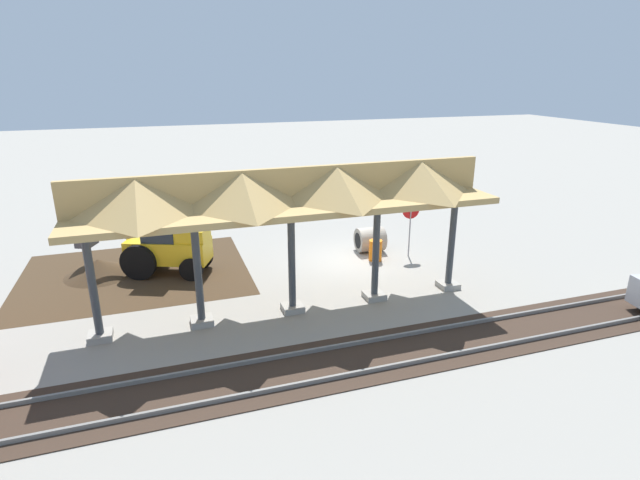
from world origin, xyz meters
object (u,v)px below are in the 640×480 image
backhoe (164,243)px  concrete_pipe (370,239)px  stop_sign (411,217)px  traffic_barrel (375,250)px

backhoe → concrete_pipe: backhoe is taller
stop_sign → backhoe: backhoe is taller
backhoe → traffic_barrel: size_ratio=5.84×
backhoe → traffic_barrel: backhoe is taller
concrete_pipe → traffic_barrel: 1.18m
backhoe → concrete_pipe: bearing=178.5°
concrete_pipe → traffic_barrel: size_ratio=1.36×
traffic_barrel → stop_sign: bearing=-178.6°
stop_sign → concrete_pipe: 2.14m
stop_sign → traffic_barrel: stop_sign is taller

